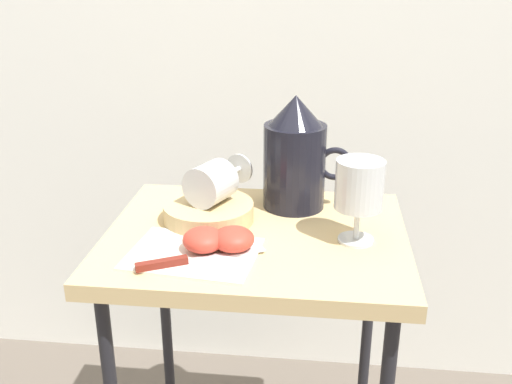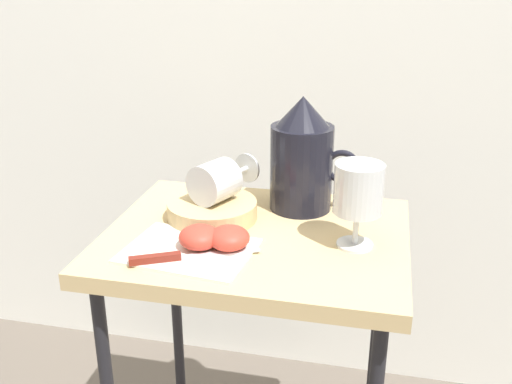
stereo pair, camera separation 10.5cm
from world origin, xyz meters
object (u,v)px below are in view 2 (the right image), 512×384
object	(u,v)px
wine_glass_upright	(358,193)
pitcher	(302,164)
basket_tray	(212,210)
table	(256,270)
wine_glass_tipped_near	(216,181)
knife	(176,257)
apple_half_right	(229,238)
apple_half_left	(199,237)

from	to	relation	value
wine_glass_upright	pitcher	bearing A→B (deg)	128.58
basket_tray	pitcher	world-z (taller)	pitcher
basket_tray	pitcher	distance (m)	0.20
table	wine_glass_tipped_near	xyz separation A→B (m)	(-0.09, 0.05, 0.15)
pitcher	knife	bearing A→B (deg)	-121.82
knife	basket_tray	bearing A→B (deg)	86.98
wine_glass_tipped_near	knife	world-z (taller)	wine_glass_tipped_near
pitcher	apple_half_right	distance (m)	0.24
basket_tray	pitcher	xyz separation A→B (m)	(0.16, 0.09, 0.07)
wine_glass_tipped_near	table	bearing A→B (deg)	-29.89
wine_glass_tipped_near	apple_half_right	distance (m)	0.15
table	wine_glass_tipped_near	world-z (taller)	wine_glass_tipped_near
apple_half_right	knife	world-z (taller)	apple_half_right
basket_tray	pitcher	size ratio (longest dim) A/B	0.76
table	apple_half_left	size ratio (longest dim) A/B	9.83
knife	pitcher	bearing A→B (deg)	58.18
basket_tray	wine_glass_upright	xyz separation A→B (m)	(0.28, -0.06, 0.08)
apple_half_left	apple_half_right	size ratio (longest dim) A/B	1.00
table	wine_glass_upright	size ratio (longest dim) A/B	4.68
table	apple_half_right	distance (m)	0.13
basket_tray	knife	bearing A→B (deg)	-93.02
wine_glass_upright	knife	bearing A→B (deg)	-156.69
wine_glass_tipped_near	wine_glass_upright	bearing A→B (deg)	-13.62
table	basket_tray	distance (m)	0.14
wine_glass_tipped_near	apple_half_left	world-z (taller)	wine_glass_tipped_near
apple_half_right	knife	bearing A→B (deg)	-142.47
apple_half_left	basket_tray	bearing A→B (deg)	97.04
wine_glass_upright	knife	size ratio (longest dim) A/B	0.74
wine_glass_tipped_near	apple_half_left	xyz separation A→B (m)	(0.01, -0.14, -0.05)
basket_tray	knife	world-z (taller)	basket_tray
wine_glass_upright	knife	xyz separation A→B (m)	(-0.29, -0.12, -0.09)
table	wine_glass_upright	distance (m)	0.25
basket_tray	apple_half_right	xyz separation A→B (m)	(0.07, -0.12, 0.01)
table	basket_tray	size ratio (longest dim) A/B	4.09
table	wine_glass_tipped_near	distance (m)	0.18
pitcher	apple_half_right	world-z (taller)	pitcher
apple_half_right	wine_glass_upright	bearing A→B (deg)	17.16
wine_glass_tipped_near	apple_half_right	xyz separation A→B (m)	(0.06, -0.13, -0.05)
table	knife	world-z (taller)	knife
basket_tray	wine_glass_upright	distance (m)	0.29
pitcher	wine_glass_tipped_near	distance (m)	0.17
table	wine_glass_tipped_near	size ratio (longest dim) A/B	4.52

